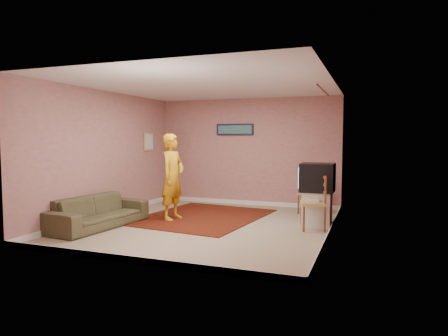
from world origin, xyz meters
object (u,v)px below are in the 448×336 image
(tv_cabinet, at_px, (317,209))
(person, at_px, (173,177))
(chair_a, at_px, (308,188))
(sofa, at_px, (99,212))
(crt_tv, at_px, (317,177))
(chair_b, at_px, (313,196))

(tv_cabinet, relative_size, person, 0.38)
(person, bearing_deg, chair_a, -51.33)
(person, bearing_deg, tv_cabinet, -77.25)
(sofa, bearing_deg, chair_a, -44.92)
(chair_a, xyz_separation_m, person, (-2.45, -1.62, 0.31))
(tv_cabinet, height_order, chair_a, chair_a)
(crt_tv, distance_m, chair_b, 0.44)
(crt_tv, distance_m, person, 2.82)
(crt_tv, xyz_separation_m, chair_a, (-0.35, 1.25, -0.36))
(crt_tv, xyz_separation_m, person, (-2.80, -0.37, -0.05))
(chair_a, height_order, sofa, chair_a)
(tv_cabinet, distance_m, person, 2.88)
(chair_a, relative_size, person, 0.28)
(crt_tv, height_order, person, person)
(chair_a, bearing_deg, tv_cabinet, -72.65)
(tv_cabinet, height_order, sofa, tv_cabinet)
(sofa, bearing_deg, tv_cabinet, -62.16)
(sofa, xyz_separation_m, person, (0.95, 1.10, 0.57))
(sofa, distance_m, person, 1.56)
(tv_cabinet, bearing_deg, chair_b, -95.53)
(tv_cabinet, xyz_separation_m, chair_b, (-0.03, -0.31, 0.28))
(sofa, bearing_deg, chair_b, -66.28)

